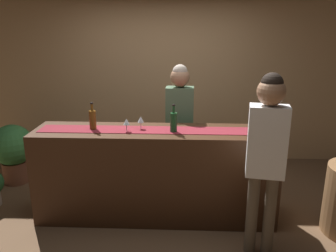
{
  "coord_description": "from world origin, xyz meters",
  "views": [
    {
      "loc": [
        0.3,
        -3.53,
        2.14
      ],
      "look_at": [
        0.14,
        0.0,
        1.09
      ],
      "focal_mm": 36.58,
      "sensor_mm": 36.0,
      "label": 1
    }
  ],
  "objects": [
    {
      "name": "bar_counter",
      "position": [
        0.0,
        0.0,
        0.52
      ],
      "size": [
        2.65,
        0.6,
        1.04
      ],
      "primitive_type": "cube",
      "color": "#3D2314",
      "rests_on": "ground"
    },
    {
      "name": "counter_runner_cloth",
      "position": [
        0.0,
        0.0,
        1.04
      ],
      "size": [
        2.52,
        0.28,
        0.01
      ],
      "primitive_type": "cube",
      "color": "maroon",
      "rests_on": "bar_counter"
    },
    {
      "name": "wine_bottle_amber",
      "position": [
        -0.68,
        0.0,
        1.15
      ],
      "size": [
        0.07,
        0.07,
        0.3
      ],
      "color": "brown",
      "rests_on": "bar_counter"
    },
    {
      "name": "ground_plane",
      "position": [
        0.0,
        0.0,
        0.0
      ],
      "size": [
        10.0,
        10.0,
        0.0
      ],
      "primitive_type": "plane",
      "color": "brown"
    },
    {
      "name": "bartender",
      "position": [
        0.26,
        0.58,
        1.04
      ],
      "size": [
        0.34,
        0.24,
        1.69
      ],
      "rotation": [
        0.0,
        0.0,
        3.12
      ],
      "color": "#26262B",
      "rests_on": "ground"
    },
    {
      "name": "wine_glass_mid_counter",
      "position": [
        -0.16,
        0.03,
        1.15
      ],
      "size": [
        0.07,
        0.07,
        0.14
      ],
      "color": "silver",
      "rests_on": "bar_counter"
    },
    {
      "name": "wine_bottle_green",
      "position": [
        0.2,
        -0.05,
        1.15
      ],
      "size": [
        0.07,
        0.07,
        0.3
      ],
      "color": "#194723",
      "rests_on": "bar_counter"
    },
    {
      "name": "potted_plant_tall",
      "position": [
        -2.04,
        0.8,
        0.48
      ],
      "size": [
        0.57,
        0.57,
        0.83
      ],
      "color": "brown",
      "rests_on": "ground"
    },
    {
      "name": "wine_glass_near_customer",
      "position": [
        -0.3,
        -0.07,
        1.15
      ],
      "size": [
        0.07,
        0.07,
        0.14
      ],
      "color": "silver",
      "rests_on": "bar_counter"
    },
    {
      "name": "back_wall",
      "position": [
        0.0,
        1.9,
        1.45
      ],
      "size": [
        6.0,
        0.12,
        2.9
      ],
      "primitive_type": "cube",
      "color": "tan",
      "rests_on": "ground"
    },
    {
      "name": "customer_sipping",
      "position": [
        1.05,
        -0.63,
        1.1
      ],
      "size": [
        0.37,
        0.25,
        1.76
      ],
      "rotation": [
        0.0,
        0.0,
        -0.16
      ],
      "color": "brown",
      "rests_on": "ground"
    }
  ]
}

